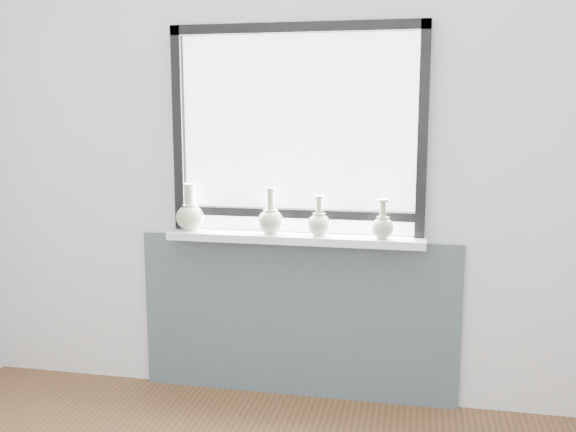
% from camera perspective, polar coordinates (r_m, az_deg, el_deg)
% --- Properties ---
extents(back_wall, '(3.60, 0.02, 2.60)m').
position_cam_1_polar(back_wall, '(3.31, 0.91, 5.51)').
color(back_wall, silver).
rests_on(back_wall, ground).
extents(apron_panel, '(1.70, 0.03, 0.86)m').
position_cam_1_polar(apron_panel, '(3.46, 0.78, -9.07)').
color(apron_panel, '#465660').
rests_on(apron_panel, ground).
extents(windowsill, '(1.32, 0.18, 0.04)m').
position_cam_1_polar(windowsill, '(3.27, 0.56, -1.97)').
color(windowsill, white).
rests_on(windowsill, apron_panel).
extents(window, '(1.30, 0.06, 1.05)m').
position_cam_1_polar(window, '(3.27, 0.80, 7.93)').
color(window, black).
rests_on(window, windowsill).
extents(vase_a, '(0.15, 0.15, 0.25)m').
position_cam_1_polar(vase_a, '(3.41, -8.70, 0.10)').
color(vase_a, '#B5BF96').
rests_on(vase_a, windowsill).
extents(vase_b, '(0.14, 0.14, 0.24)m').
position_cam_1_polar(vase_b, '(3.27, -1.56, -0.31)').
color(vase_b, '#B5BF96').
rests_on(vase_b, windowsill).
extents(vase_c, '(0.12, 0.12, 0.20)m').
position_cam_1_polar(vase_c, '(3.23, 2.77, -0.59)').
color(vase_c, '#B5BF96').
rests_on(vase_c, windowsill).
extents(vase_d, '(0.12, 0.12, 0.20)m').
position_cam_1_polar(vase_d, '(3.18, 8.41, -0.87)').
color(vase_d, '#B5BF96').
rests_on(vase_d, windowsill).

